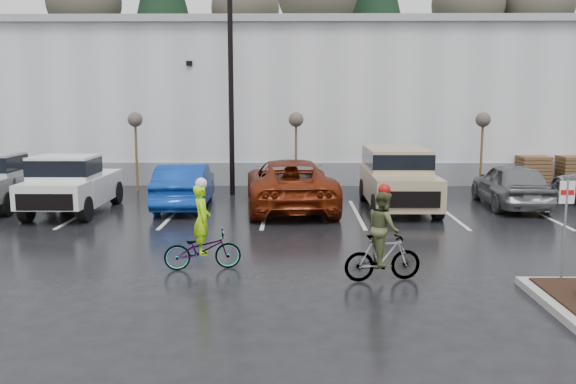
{
  "coord_description": "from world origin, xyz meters",
  "views": [
    {
      "loc": [
        -1.53,
        -11.64,
        3.8
      ],
      "look_at": [
        -1.72,
        4.34,
        1.3
      ],
      "focal_mm": 38.0,
      "sensor_mm": 36.0,
      "label": 1
    }
  ],
  "objects_px": {
    "suv_tan": "(398,179)",
    "cyclist_hivis": "(202,241)",
    "pickup_silver": "(3,179)",
    "car_grey": "(511,185)",
    "fire_lane_sign": "(565,220)",
    "lamppost": "(230,47)",
    "car_red": "(290,184)",
    "sapling_east": "(483,124)",
    "pickup_white": "(76,182)",
    "pallet_stack_b": "(573,172)",
    "cyclist_olive": "(383,245)",
    "sapling_west": "(135,124)",
    "sapling_mid": "(296,124)",
    "car_blue": "(185,185)",
    "pallet_stack_a": "(533,172)"
  },
  "relations": [
    {
      "from": "suv_tan",
      "to": "cyclist_hivis",
      "type": "relative_size",
      "value": 2.48
    },
    {
      "from": "pickup_silver",
      "to": "car_grey",
      "type": "relative_size",
      "value": 1.14
    },
    {
      "from": "fire_lane_sign",
      "to": "lamppost",
      "type": "bearing_deg",
      "value": 123.46
    },
    {
      "from": "suv_tan",
      "to": "car_grey",
      "type": "distance_m",
      "value": 4.03
    },
    {
      "from": "lamppost",
      "to": "car_red",
      "type": "bearing_deg",
      "value": -52.68
    },
    {
      "from": "sapling_east",
      "to": "pickup_white",
      "type": "bearing_deg",
      "value": -162.84
    },
    {
      "from": "sapling_east",
      "to": "pallet_stack_b",
      "type": "height_order",
      "value": "sapling_east"
    },
    {
      "from": "car_grey",
      "to": "cyclist_olive",
      "type": "height_order",
      "value": "cyclist_olive"
    },
    {
      "from": "pickup_silver",
      "to": "car_red",
      "type": "xyz_separation_m",
      "value": [
        10.0,
        -0.29,
        -0.13
      ]
    },
    {
      "from": "sapling_east",
      "to": "pallet_stack_b",
      "type": "xyz_separation_m",
      "value": [
        4.2,
        1.0,
        -2.05
      ]
    },
    {
      "from": "sapling_west",
      "to": "lamppost",
      "type": "bearing_deg",
      "value": -14.04
    },
    {
      "from": "car_red",
      "to": "cyclist_olive",
      "type": "height_order",
      "value": "cyclist_olive"
    },
    {
      "from": "sapling_mid",
      "to": "car_blue",
      "type": "xyz_separation_m",
      "value": [
        -3.85,
        -3.84,
        -1.95
      ]
    },
    {
      "from": "car_red",
      "to": "car_blue",
      "type": "bearing_deg",
      "value": -7.29
    },
    {
      "from": "fire_lane_sign",
      "to": "cyclist_hivis",
      "type": "height_order",
      "value": "fire_lane_sign"
    },
    {
      "from": "sapling_west",
      "to": "car_red",
      "type": "relative_size",
      "value": 0.52
    },
    {
      "from": "pickup_silver",
      "to": "suv_tan",
      "type": "xyz_separation_m",
      "value": [
        13.7,
        -0.34,
        0.05
      ]
    },
    {
      "from": "car_red",
      "to": "pallet_stack_a",
      "type": "bearing_deg",
      "value": -158.88
    },
    {
      "from": "car_blue",
      "to": "car_grey",
      "type": "distance_m",
      "value": 11.34
    },
    {
      "from": "pallet_stack_b",
      "to": "car_grey",
      "type": "xyz_separation_m",
      "value": [
        -4.22,
        -4.58,
        0.11
      ]
    },
    {
      "from": "pallet_stack_a",
      "to": "suv_tan",
      "type": "xyz_separation_m",
      "value": [
        -6.52,
        -5.05,
        0.35
      ]
    },
    {
      "from": "sapling_east",
      "to": "fire_lane_sign",
      "type": "distance_m",
      "value": 13.06
    },
    {
      "from": "pallet_stack_b",
      "to": "cyclist_olive",
      "type": "bearing_deg",
      "value": -126.64
    },
    {
      "from": "car_blue",
      "to": "sapling_west",
      "type": "bearing_deg",
      "value": -58.03
    },
    {
      "from": "sapling_east",
      "to": "suv_tan",
      "type": "xyz_separation_m",
      "value": [
        -4.02,
        -4.05,
        -1.7
      ]
    },
    {
      "from": "sapling_mid",
      "to": "car_red",
      "type": "xyz_separation_m",
      "value": [
        -0.22,
        -3.99,
        -1.87
      ]
    },
    {
      "from": "cyclist_hivis",
      "to": "cyclist_olive",
      "type": "height_order",
      "value": "cyclist_hivis"
    },
    {
      "from": "car_blue",
      "to": "car_red",
      "type": "height_order",
      "value": "car_red"
    },
    {
      "from": "sapling_west",
      "to": "sapling_mid",
      "type": "bearing_deg",
      "value": 0.0
    },
    {
      "from": "pickup_silver",
      "to": "suv_tan",
      "type": "bearing_deg",
      "value": -1.44
    },
    {
      "from": "pickup_silver",
      "to": "cyclist_olive",
      "type": "xyz_separation_m",
      "value": [
        12.02,
        -8.61,
        -0.22
      ]
    },
    {
      "from": "car_blue",
      "to": "cyclist_olive",
      "type": "relative_size",
      "value": 2.29
    },
    {
      "from": "fire_lane_sign",
      "to": "cyclist_hivis",
      "type": "distance_m",
      "value": 7.54
    },
    {
      "from": "cyclist_olive",
      "to": "sapling_mid",
      "type": "bearing_deg",
      "value": -2.23
    },
    {
      "from": "pallet_stack_a",
      "to": "fire_lane_sign",
      "type": "height_order",
      "value": "fire_lane_sign"
    },
    {
      "from": "fire_lane_sign",
      "to": "pallet_stack_a",
      "type": "bearing_deg",
      "value": 71.19
    },
    {
      "from": "pickup_silver",
      "to": "suv_tan",
      "type": "relative_size",
      "value": 1.02
    },
    {
      "from": "sapling_mid",
      "to": "pallet_stack_a",
      "type": "distance_m",
      "value": 10.26
    },
    {
      "from": "suv_tan",
      "to": "pickup_silver",
      "type": "bearing_deg",
      "value": 178.56
    },
    {
      "from": "sapling_west",
      "to": "cyclist_olive",
      "type": "relative_size",
      "value": 1.56
    },
    {
      "from": "fire_lane_sign",
      "to": "pickup_white",
      "type": "height_order",
      "value": "fire_lane_sign"
    },
    {
      "from": "sapling_west",
      "to": "cyclist_olive",
      "type": "xyz_separation_m",
      "value": [
        8.29,
        -12.32,
        -1.96
      ]
    },
    {
      "from": "fire_lane_sign",
      "to": "car_blue",
      "type": "xyz_separation_m",
      "value": [
        -9.15,
        8.96,
        -0.63
      ]
    },
    {
      "from": "pickup_silver",
      "to": "fire_lane_sign",
      "type": "bearing_deg",
      "value": -30.36
    },
    {
      "from": "pickup_white",
      "to": "cyclist_hivis",
      "type": "relative_size",
      "value": 2.53
    },
    {
      "from": "sapling_west",
      "to": "pallet_stack_a",
      "type": "relative_size",
      "value": 2.37
    },
    {
      "from": "pallet_stack_a",
      "to": "car_grey",
      "type": "xyz_separation_m",
      "value": [
        -2.52,
        -4.58,
        0.11
      ]
    },
    {
      "from": "sapling_east",
      "to": "car_blue",
      "type": "distance_m",
      "value": 12.15
    },
    {
      "from": "pallet_stack_a",
      "to": "pallet_stack_b",
      "type": "height_order",
      "value": "same"
    },
    {
      "from": "sapling_mid",
      "to": "cyclist_hivis",
      "type": "bearing_deg",
      "value": -100.27
    }
  ]
}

